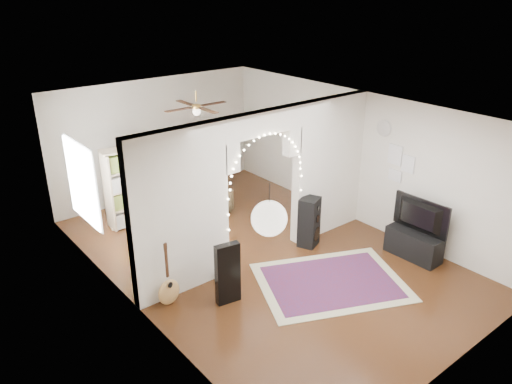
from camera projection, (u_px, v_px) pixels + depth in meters
floor at (262, 255)px, 9.15m from camera, size 7.50×7.50×0.00m
ceiling at (262, 111)px, 8.09m from camera, size 5.00×7.50×0.02m
wall_back at (157, 138)px, 11.30m from camera, size 5.00×0.02×2.70m
wall_front at (463, 281)px, 5.94m from camera, size 5.00×0.02×2.70m
wall_left at (129, 229)px, 7.17m from camera, size 0.02×7.50×2.70m
wall_right at (357, 157)px, 10.07m from camera, size 0.02×7.50×2.70m
divider_wall at (262, 183)px, 8.59m from camera, size 5.00×0.20×2.70m
fairy_lights at (267, 179)px, 8.45m from camera, size 1.64×0.04×1.60m
window at (82, 183)px, 8.42m from camera, size 0.04×1.20×1.40m
wall_clock at (384, 128)px, 9.34m from camera, size 0.03×0.31×0.31m
picture_frames at (399, 164)px, 9.29m from camera, size 0.02×0.50×0.70m
paper_lantern at (269, 218)px, 5.45m from camera, size 0.40×0.40×0.40m
ceiling_fan at (196, 107)px, 9.64m from camera, size 1.10×1.10×0.30m
area_rug at (331, 282)px, 8.33m from camera, size 2.89×2.59×0.02m
guitar_case at (228, 274)px, 7.64m from camera, size 0.40×0.19×1.02m
acoustic_guitar at (168, 282)px, 7.62m from camera, size 0.39×0.26×0.91m
tabby_cat at (226, 273)px, 8.32m from camera, size 0.30×0.54×0.35m
floor_speaker at (309, 222)px, 9.33m from camera, size 0.47×0.44×0.96m
media_console at (414, 245)px, 9.01m from camera, size 0.42×1.01×0.50m
tv at (418, 217)px, 8.79m from camera, size 0.16×1.08×0.62m
bookcase at (143, 183)px, 10.24m from camera, size 1.61×0.65×1.61m
dining_table at (160, 194)px, 10.05m from camera, size 1.34×1.02×0.76m
flower_vase at (160, 186)px, 9.99m from camera, size 0.22×0.22×0.19m
dining_chair_left at (177, 204)px, 10.71m from camera, size 0.55×0.56×0.46m
dining_chair_right at (215, 202)px, 10.69m from camera, size 0.73×0.74×0.54m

